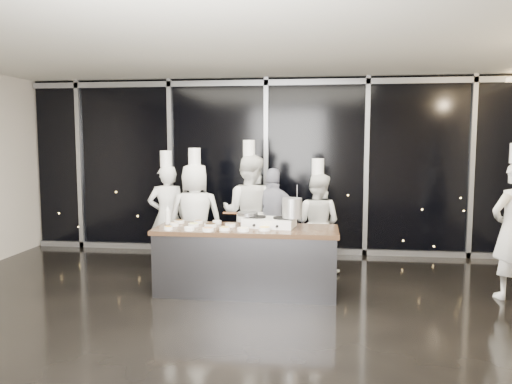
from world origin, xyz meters
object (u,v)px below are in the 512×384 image
at_px(guest, 274,220).
at_px(chef_right, 317,222).
at_px(demo_counter, 246,260).
at_px(stock_pot, 292,208).
at_px(chef_left, 195,217).
at_px(stove, 269,222).
at_px(chef_far_left, 167,215).
at_px(frying_pan, 247,214).
at_px(chef_center, 249,212).

bearing_deg(guest, chef_right, -171.38).
relative_size(demo_counter, stock_pot, 9.31).
bearing_deg(chef_left, guest, 175.05).
relative_size(chef_left, guest, 1.19).
distance_m(stove, stock_pot, 0.38).
bearing_deg(guest, chef_left, 12.37).
bearing_deg(chef_far_left, guest, 157.46).
xyz_separation_m(frying_pan, chef_left, (-0.94, 0.83, -0.19)).
height_order(stock_pot, chef_far_left, chef_far_left).
relative_size(demo_counter, stove, 3.35).
distance_m(chef_far_left, chef_center, 1.35).
height_order(frying_pan, chef_center, chef_center).
xyz_separation_m(stove, chef_center, (-0.44, 1.11, -0.03)).
xyz_separation_m(chef_far_left, chef_center, (1.34, 0.02, 0.07)).
relative_size(chef_left, chef_center, 0.94).
distance_m(stove, chef_far_left, 2.09).
bearing_deg(demo_counter, frying_pan, 94.77).
bearing_deg(guest, chef_center, -4.30).
relative_size(demo_counter, frying_pan, 4.89).
bearing_deg(chef_far_left, stock_pot, 129.99).
bearing_deg(chef_far_left, chef_center, 159.77).
relative_size(demo_counter, chef_right, 1.37).
xyz_separation_m(stove, guest, (-0.04, 1.05, -0.14)).
bearing_deg(stove, frying_pan, 178.33).
bearing_deg(stock_pot, chef_far_left, 151.05).
bearing_deg(frying_pan, stock_pot, -2.37).
bearing_deg(guest, frying_pan, 79.38).
distance_m(demo_counter, chef_right, 1.56).
bearing_deg(frying_pan, demo_counter, -76.92).
relative_size(chef_left, chef_right, 1.09).
bearing_deg(chef_left, stock_pot, 136.37).
xyz_separation_m(chef_far_left, chef_right, (2.42, -0.00, -0.07)).
xyz_separation_m(demo_counter, stock_pot, (0.61, 0.04, 0.72)).
height_order(demo_counter, chef_left, chef_left).
height_order(frying_pan, guest, guest).
distance_m(demo_counter, chef_left, 1.44).
bearing_deg(stock_pot, chef_center, 122.38).
xyz_separation_m(stove, frying_pan, (-0.32, 0.06, 0.10)).
xyz_separation_m(demo_counter, guest, (0.26, 1.15, 0.37)).
bearing_deg(frying_pan, stove, -1.67).
bearing_deg(demo_counter, stock_pot, 3.68).
distance_m(frying_pan, chef_far_left, 1.81).
bearing_deg(chef_right, frying_pan, 69.06).
distance_m(stove, guest, 1.06).
height_order(frying_pan, stock_pot, stock_pot).
bearing_deg(stove, chef_center, 119.72).
relative_size(stock_pot, guest, 0.16).
bearing_deg(chef_right, guest, 25.47).
bearing_deg(frying_pan, guest, 82.76).
height_order(chef_center, chef_right, chef_center).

